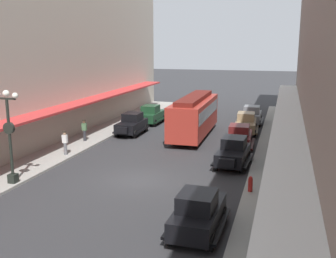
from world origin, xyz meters
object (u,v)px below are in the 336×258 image
(streetcar, at_px, (194,114))
(fire_hydrant, at_px, (250,184))
(parked_car_3, at_px, (246,123))
(pedestrian_0, at_px, (65,143))
(pedestrian_1, at_px, (274,141))
(parked_car_2, at_px, (132,123))
(parked_car_4, at_px, (252,115))
(lamp_post_with_clock, at_px, (9,133))
(parked_car_5, at_px, (198,211))
(parked_car_0, at_px, (233,151))
(parked_car_6, at_px, (151,114))
(pedestrian_2, at_px, (84,130))
(parked_car_1, at_px, (239,136))

(streetcar, relative_size, fire_hydrant, 11.76)
(parked_car_3, xyz_separation_m, pedestrian_0, (-11.27, -10.91, 0.07))
(fire_hydrant, relative_size, pedestrian_1, 0.50)
(parked_car_2, bearing_deg, streetcar, 7.35)
(parked_car_4, relative_size, pedestrian_1, 2.61)
(parked_car_2, xyz_separation_m, lamp_post_with_clock, (-1.59, -13.93, 2.04))
(parked_car_5, xyz_separation_m, lamp_post_with_clock, (-11.06, 2.75, 2.04))
(parked_car_5, xyz_separation_m, pedestrian_0, (-11.26, 8.67, 0.07))
(parked_car_5, relative_size, streetcar, 0.44)
(parked_car_5, relative_size, pedestrian_0, 2.56)
(parked_car_0, relative_size, parked_car_2, 1.01)
(streetcar, bearing_deg, pedestrian_1, -31.79)
(parked_car_6, xyz_separation_m, streetcar, (5.25, -4.26, 0.96))
(pedestrian_1, bearing_deg, pedestrian_2, -178.04)
(parked_car_0, bearing_deg, lamp_post_with_clock, -147.60)
(fire_hydrant, bearing_deg, parked_car_5, -108.39)
(parked_car_2, relative_size, streetcar, 0.44)
(fire_hydrant, relative_size, pedestrian_2, 0.49)
(parked_car_6, bearing_deg, parked_car_5, -66.63)
(pedestrian_0, xyz_separation_m, pedestrian_2, (-0.67, 4.07, 0.00))
(pedestrian_0, bearing_deg, parked_car_5, -37.60)
(lamp_post_with_clock, bearing_deg, parked_car_4, 62.18)
(parked_car_2, distance_m, lamp_post_with_clock, 14.17)
(parked_car_0, xyz_separation_m, parked_car_6, (-9.52, 11.75, 0.00))
(pedestrian_1, xyz_separation_m, pedestrian_2, (-14.51, -0.50, 0.02))
(parked_car_4, distance_m, pedestrian_1, 11.03)
(streetcar, xyz_separation_m, pedestrian_2, (-7.84, -4.63, -0.89))
(parked_car_2, height_order, parked_car_3, same)
(streetcar, height_order, pedestrian_1, streetcar)
(parked_car_3, bearing_deg, parked_car_4, 88.22)
(parked_car_6, xyz_separation_m, pedestrian_2, (-2.58, -8.89, 0.07))
(fire_hydrant, height_order, pedestrian_0, pedestrian_0)
(parked_car_5, bearing_deg, pedestrian_1, 78.95)
(parked_car_6, bearing_deg, streetcar, -39.01)
(parked_car_0, xyz_separation_m, parked_car_2, (-9.64, 6.80, 0.00))
(parked_car_5, bearing_deg, parked_car_3, 89.96)
(parked_car_5, bearing_deg, pedestrian_2, 133.12)
(parked_car_5, xyz_separation_m, pedestrian_2, (-11.93, 12.74, 0.07))
(parked_car_2, xyz_separation_m, pedestrian_0, (-1.79, -8.01, 0.07))
(pedestrian_1, bearing_deg, parked_car_3, 112.05)
(parked_car_0, xyz_separation_m, pedestrian_0, (-11.43, -1.21, 0.07))
(parked_car_0, xyz_separation_m, pedestrian_1, (2.41, 3.36, 0.05))
(parked_car_1, distance_m, parked_car_3, 5.26)
(parked_car_0, bearing_deg, pedestrian_1, 54.32)
(parked_car_5, relative_size, pedestrian_2, 2.56)
(parked_car_0, height_order, parked_car_4, same)
(parked_car_4, height_order, streetcar, streetcar)
(fire_hydrant, bearing_deg, parked_car_3, 96.60)
(parked_car_6, distance_m, pedestrian_0, 13.10)
(parked_car_0, relative_size, parked_car_1, 1.00)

